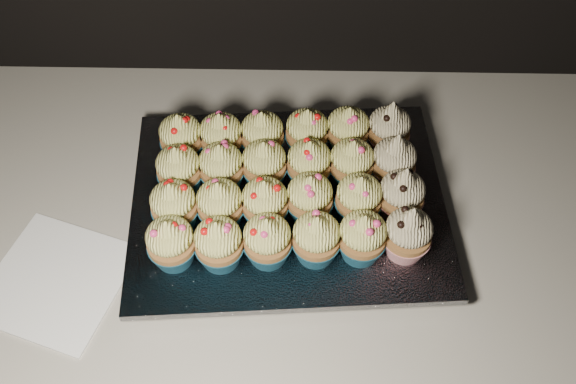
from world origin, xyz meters
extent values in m
cube|color=black|center=(0.00, 1.70, 0.43)|extent=(2.40, 0.60, 0.86)
cube|color=beige|center=(0.00, 1.70, 0.88)|extent=(2.44, 0.64, 0.04)
cube|color=white|center=(-0.24, 1.58, 0.90)|extent=(0.22, 0.22, 0.00)
cube|color=black|center=(0.07, 1.70, 0.91)|extent=(0.42, 0.33, 0.02)
cube|color=silver|center=(0.07, 1.70, 0.93)|extent=(0.46, 0.37, 0.01)
cone|color=#185571|center=(-0.07, 1.60, 0.95)|extent=(0.06, 0.06, 0.03)
ellipsoid|color=#F9F47E|center=(-0.07, 1.60, 0.99)|extent=(0.06, 0.06, 0.04)
cone|color=#F9F47E|center=(-0.07, 1.60, 1.01)|extent=(0.03, 0.03, 0.02)
cone|color=#185571|center=(-0.01, 1.60, 0.95)|extent=(0.06, 0.06, 0.03)
ellipsoid|color=#F9F47E|center=(-0.01, 1.60, 0.99)|extent=(0.06, 0.06, 0.04)
cone|color=#F9F47E|center=(-0.01, 1.60, 1.01)|extent=(0.03, 0.03, 0.02)
cone|color=#185571|center=(0.05, 1.60, 0.95)|extent=(0.06, 0.06, 0.03)
ellipsoid|color=#F9F47E|center=(0.05, 1.60, 0.99)|extent=(0.06, 0.06, 0.04)
cone|color=#F9F47E|center=(0.05, 1.60, 1.01)|extent=(0.03, 0.03, 0.02)
cone|color=#185571|center=(0.11, 1.61, 0.95)|extent=(0.06, 0.06, 0.03)
ellipsoid|color=#F9F47E|center=(0.11, 1.61, 0.99)|extent=(0.06, 0.06, 0.04)
cone|color=#F9F47E|center=(0.11, 1.61, 1.01)|extent=(0.03, 0.03, 0.02)
cone|color=#185571|center=(0.17, 1.61, 0.95)|extent=(0.06, 0.06, 0.03)
ellipsoid|color=#F9F47E|center=(0.17, 1.61, 0.99)|extent=(0.06, 0.06, 0.04)
cone|color=#F9F47E|center=(0.17, 1.61, 1.01)|extent=(0.03, 0.03, 0.02)
cone|color=#A51626|center=(0.23, 1.62, 0.95)|extent=(0.06, 0.06, 0.03)
ellipsoid|color=beige|center=(0.23, 1.62, 0.99)|extent=(0.06, 0.06, 0.04)
cone|color=beige|center=(0.23, 1.62, 1.02)|extent=(0.03, 0.03, 0.03)
cone|color=#185571|center=(-0.08, 1.66, 0.95)|extent=(0.06, 0.06, 0.03)
ellipsoid|color=#F9F47E|center=(-0.08, 1.66, 0.99)|extent=(0.06, 0.06, 0.04)
cone|color=#F9F47E|center=(-0.08, 1.66, 1.01)|extent=(0.03, 0.03, 0.02)
cone|color=#185571|center=(-0.02, 1.66, 0.95)|extent=(0.06, 0.06, 0.03)
ellipsoid|color=#F9F47E|center=(-0.02, 1.66, 0.99)|extent=(0.06, 0.06, 0.04)
cone|color=#F9F47E|center=(-0.02, 1.66, 1.01)|extent=(0.03, 0.03, 0.02)
cone|color=#185571|center=(0.04, 1.66, 0.95)|extent=(0.06, 0.06, 0.03)
ellipsoid|color=#F9F47E|center=(0.04, 1.66, 0.99)|extent=(0.06, 0.06, 0.04)
cone|color=#F9F47E|center=(0.04, 1.66, 1.01)|extent=(0.03, 0.03, 0.02)
cone|color=#185571|center=(0.10, 1.67, 0.95)|extent=(0.06, 0.06, 0.03)
ellipsoid|color=#F9F47E|center=(0.10, 1.67, 0.99)|extent=(0.06, 0.06, 0.04)
cone|color=#F9F47E|center=(0.10, 1.67, 1.01)|extent=(0.03, 0.03, 0.02)
cone|color=#185571|center=(0.17, 1.67, 0.95)|extent=(0.06, 0.06, 0.03)
ellipsoid|color=#F9F47E|center=(0.17, 1.67, 0.99)|extent=(0.06, 0.06, 0.04)
cone|color=#F9F47E|center=(0.17, 1.67, 1.01)|extent=(0.03, 0.03, 0.02)
cone|color=#A51626|center=(0.22, 1.68, 0.95)|extent=(0.06, 0.06, 0.03)
ellipsoid|color=beige|center=(0.22, 1.68, 0.99)|extent=(0.06, 0.06, 0.04)
cone|color=beige|center=(0.22, 1.68, 1.02)|extent=(0.03, 0.03, 0.03)
cone|color=#185571|center=(-0.08, 1.72, 0.95)|extent=(0.06, 0.06, 0.03)
ellipsoid|color=#F9F47E|center=(-0.08, 1.72, 0.99)|extent=(0.06, 0.06, 0.04)
cone|color=#F9F47E|center=(-0.08, 1.72, 1.01)|extent=(0.03, 0.03, 0.02)
cone|color=#185571|center=(-0.02, 1.72, 0.95)|extent=(0.06, 0.06, 0.03)
ellipsoid|color=#F9F47E|center=(-0.02, 1.72, 0.99)|extent=(0.06, 0.06, 0.04)
cone|color=#F9F47E|center=(-0.02, 1.72, 1.01)|extent=(0.03, 0.03, 0.02)
cone|color=#185571|center=(0.04, 1.73, 0.95)|extent=(0.06, 0.06, 0.03)
ellipsoid|color=#F9F47E|center=(0.04, 1.73, 0.99)|extent=(0.06, 0.06, 0.04)
cone|color=#F9F47E|center=(0.04, 1.73, 1.01)|extent=(0.03, 0.03, 0.02)
cone|color=#185571|center=(0.10, 1.73, 0.95)|extent=(0.06, 0.06, 0.03)
ellipsoid|color=#F9F47E|center=(0.10, 1.73, 0.99)|extent=(0.06, 0.06, 0.04)
cone|color=#F9F47E|center=(0.10, 1.73, 1.01)|extent=(0.03, 0.03, 0.02)
cone|color=#185571|center=(0.16, 1.73, 0.95)|extent=(0.06, 0.06, 0.03)
ellipsoid|color=#F9F47E|center=(0.16, 1.73, 0.99)|extent=(0.06, 0.06, 0.04)
cone|color=#F9F47E|center=(0.16, 1.73, 1.01)|extent=(0.03, 0.03, 0.02)
cone|color=#A51626|center=(0.22, 1.74, 0.95)|extent=(0.06, 0.06, 0.03)
ellipsoid|color=beige|center=(0.22, 1.74, 0.99)|extent=(0.06, 0.06, 0.04)
cone|color=beige|center=(0.22, 1.74, 1.02)|extent=(0.03, 0.03, 0.03)
cone|color=#185571|center=(-0.08, 1.78, 0.95)|extent=(0.06, 0.06, 0.03)
ellipsoid|color=#F9F47E|center=(-0.08, 1.78, 0.99)|extent=(0.06, 0.06, 0.04)
cone|color=#F9F47E|center=(-0.08, 1.78, 1.01)|extent=(0.03, 0.03, 0.02)
cone|color=#185571|center=(-0.03, 1.78, 0.95)|extent=(0.06, 0.06, 0.03)
ellipsoid|color=#F9F47E|center=(-0.03, 1.78, 0.99)|extent=(0.06, 0.06, 0.04)
cone|color=#F9F47E|center=(-0.03, 1.78, 1.01)|extent=(0.03, 0.03, 0.02)
cone|color=#185571|center=(0.03, 1.78, 0.95)|extent=(0.06, 0.06, 0.03)
ellipsoid|color=#F9F47E|center=(0.03, 1.78, 0.99)|extent=(0.06, 0.06, 0.04)
cone|color=#F9F47E|center=(0.03, 1.78, 1.01)|extent=(0.03, 0.03, 0.02)
cone|color=#185571|center=(0.10, 1.79, 0.95)|extent=(0.06, 0.06, 0.03)
ellipsoid|color=#F9F47E|center=(0.10, 1.79, 0.99)|extent=(0.06, 0.06, 0.04)
cone|color=#F9F47E|center=(0.10, 1.79, 1.01)|extent=(0.03, 0.03, 0.02)
cone|color=#185571|center=(0.16, 1.79, 0.95)|extent=(0.06, 0.06, 0.03)
ellipsoid|color=#F9F47E|center=(0.16, 1.79, 0.99)|extent=(0.06, 0.06, 0.04)
cone|color=#F9F47E|center=(0.16, 1.79, 1.01)|extent=(0.03, 0.03, 0.02)
cone|color=#A51626|center=(0.22, 1.80, 0.95)|extent=(0.06, 0.06, 0.03)
ellipsoid|color=beige|center=(0.22, 1.80, 0.99)|extent=(0.06, 0.06, 0.04)
cone|color=beige|center=(0.22, 1.80, 1.02)|extent=(0.03, 0.03, 0.03)
camera|label=1|loc=(0.08, 1.16, 1.66)|focal=40.00mm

